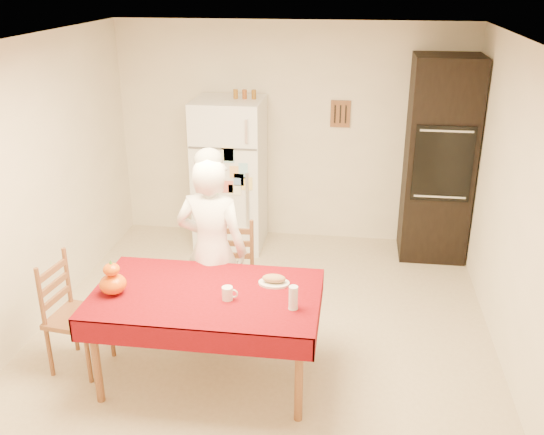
% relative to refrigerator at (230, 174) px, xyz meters
% --- Properties ---
extents(floor, '(4.50, 4.50, 0.00)m').
position_rel_refrigerator_xyz_m(floor, '(0.65, -1.88, -0.85)').
color(floor, tan).
rests_on(floor, ground).
extents(room_shell, '(4.02, 4.52, 2.51)m').
position_rel_refrigerator_xyz_m(room_shell, '(0.65, -1.88, 0.77)').
color(room_shell, silver).
rests_on(room_shell, ground).
extents(refrigerator, '(0.75, 0.74, 1.70)m').
position_rel_refrigerator_xyz_m(refrigerator, '(0.00, 0.00, 0.00)').
color(refrigerator, white).
rests_on(refrigerator, floor).
extents(oven_cabinet, '(0.70, 0.62, 2.20)m').
position_rel_refrigerator_xyz_m(oven_cabinet, '(2.28, 0.05, 0.25)').
color(oven_cabinet, black).
rests_on(oven_cabinet, floor).
extents(dining_table, '(1.70, 1.00, 0.76)m').
position_rel_refrigerator_xyz_m(dining_table, '(0.33, -2.52, -0.16)').
color(dining_table, brown).
rests_on(dining_table, floor).
extents(chair_far, '(0.44, 0.42, 0.95)m').
position_rel_refrigerator_xyz_m(chair_far, '(0.33, -1.65, -0.34)').
color(chair_far, brown).
rests_on(chair_far, floor).
extents(chair_left, '(0.45, 0.47, 0.95)m').
position_rel_refrigerator_xyz_m(chair_left, '(-0.78, -2.50, -0.34)').
color(chair_left, brown).
rests_on(chair_left, floor).
extents(seated_woman, '(0.64, 0.45, 1.65)m').
position_rel_refrigerator_xyz_m(seated_woman, '(0.25, -1.95, -0.02)').
color(seated_woman, white).
rests_on(seated_woman, floor).
extents(coffee_mug, '(0.08, 0.08, 0.10)m').
position_rel_refrigerator_xyz_m(coffee_mug, '(0.51, -2.60, -0.04)').
color(coffee_mug, silver).
rests_on(coffee_mug, dining_table).
extents(pumpkin_lower, '(0.20, 0.20, 0.15)m').
position_rel_refrigerator_xyz_m(pumpkin_lower, '(-0.34, -2.62, -0.01)').
color(pumpkin_lower, '#C34E04').
rests_on(pumpkin_lower, dining_table).
extents(pumpkin_upper, '(0.12, 0.12, 0.09)m').
position_rel_refrigerator_xyz_m(pumpkin_upper, '(-0.34, -2.62, 0.11)').
color(pumpkin_upper, '#E33B05').
rests_on(pumpkin_upper, pumpkin_lower).
extents(wine_glass, '(0.07, 0.07, 0.18)m').
position_rel_refrigerator_xyz_m(wine_glass, '(1.00, -2.66, -0.00)').
color(wine_glass, silver).
rests_on(wine_glass, dining_table).
extents(bread_plate, '(0.24, 0.24, 0.02)m').
position_rel_refrigerator_xyz_m(bread_plate, '(0.82, -2.32, -0.08)').
color(bread_plate, silver).
rests_on(bread_plate, dining_table).
extents(bread_loaf, '(0.18, 0.10, 0.06)m').
position_rel_refrigerator_xyz_m(bread_loaf, '(0.82, -2.32, -0.04)').
color(bread_loaf, '#9B794C').
rests_on(bread_loaf, bread_plate).
extents(spice_jar_left, '(0.05, 0.05, 0.10)m').
position_rel_refrigerator_xyz_m(spice_jar_left, '(0.07, 0.05, 0.90)').
color(spice_jar_left, brown).
rests_on(spice_jar_left, refrigerator).
extents(spice_jar_mid, '(0.05, 0.05, 0.10)m').
position_rel_refrigerator_xyz_m(spice_jar_mid, '(0.17, 0.05, 0.90)').
color(spice_jar_mid, brown).
rests_on(spice_jar_mid, refrigerator).
extents(spice_jar_right, '(0.05, 0.05, 0.10)m').
position_rel_refrigerator_xyz_m(spice_jar_right, '(0.27, 0.05, 0.90)').
color(spice_jar_right, brown).
rests_on(spice_jar_right, refrigerator).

